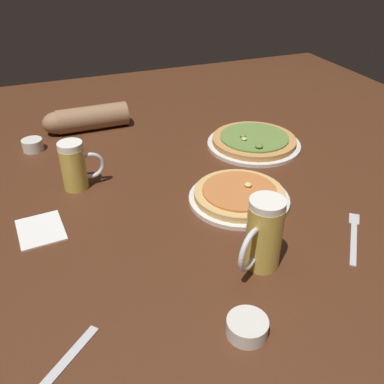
# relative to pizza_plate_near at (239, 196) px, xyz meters

# --- Properties ---
(ground_plane) EXTENTS (2.40, 2.40, 0.03)m
(ground_plane) POSITION_rel_pizza_plate_near_xyz_m (-0.12, 0.06, -0.03)
(ground_plane) COLOR #4C2816
(pizza_plate_near) EXTENTS (0.28, 0.28, 0.05)m
(pizza_plate_near) POSITION_rel_pizza_plate_near_xyz_m (0.00, 0.00, 0.00)
(pizza_plate_near) COLOR silver
(pizza_plate_near) RESTS_ON ground_plane
(pizza_plate_far) EXTENTS (0.32, 0.32, 0.05)m
(pizza_plate_far) POSITION_rel_pizza_plate_near_xyz_m (0.20, 0.29, -0.00)
(pizza_plate_far) COLOR silver
(pizza_plate_far) RESTS_ON ground_plane
(beer_mug_dark) EXTENTS (0.13, 0.10, 0.17)m
(beer_mug_dark) POSITION_rel_pizza_plate_near_xyz_m (-0.07, -0.25, 0.07)
(beer_mug_dark) COLOR gold
(beer_mug_dark) RESTS_ON ground_plane
(beer_mug_amber) EXTENTS (0.12, 0.07, 0.14)m
(beer_mug_amber) POSITION_rel_pizza_plate_near_xyz_m (-0.40, 0.23, 0.05)
(beer_mug_amber) COLOR gold
(beer_mug_amber) RESTS_ON ground_plane
(ramekin_sauce) EXTENTS (0.07, 0.07, 0.04)m
(ramekin_sauce) POSITION_rel_pizza_plate_near_xyz_m (-0.50, 0.53, 0.00)
(ramekin_sauce) COLOR silver
(ramekin_sauce) RESTS_ON ground_plane
(ramekin_butter) EXTENTS (0.08, 0.08, 0.03)m
(ramekin_butter) POSITION_rel_pizza_plate_near_xyz_m (-0.19, -0.41, 0.00)
(ramekin_butter) COLOR silver
(ramekin_butter) RESTS_ON ground_plane
(napkin_folded) EXTENTS (0.12, 0.14, 0.01)m
(napkin_folded) POSITION_rel_pizza_plate_near_xyz_m (-0.52, 0.06, -0.01)
(napkin_folded) COLOR white
(napkin_folded) RESTS_ON ground_plane
(fork_left) EXTENTS (0.15, 0.17, 0.01)m
(fork_left) POSITION_rel_pizza_plate_near_xyz_m (0.19, -0.24, -0.01)
(fork_left) COLOR silver
(fork_left) RESTS_ON ground_plane
(knife_right) EXTENTS (0.19, 0.17, 0.01)m
(knife_right) POSITION_rel_pizza_plate_near_xyz_m (-0.54, -0.37, -0.01)
(knife_right) COLOR silver
(knife_right) RESTS_ON ground_plane
(diner_arm) EXTENTS (0.30, 0.09, 0.09)m
(diner_arm) POSITION_rel_pizza_plate_near_xyz_m (-0.32, 0.63, 0.03)
(diner_arm) COLOR #936B4C
(diner_arm) RESTS_ON ground_plane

